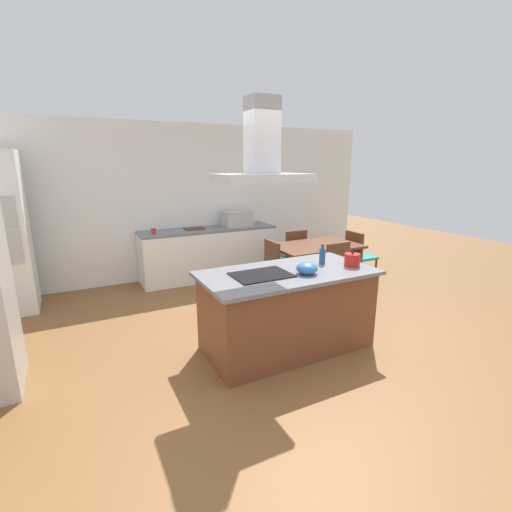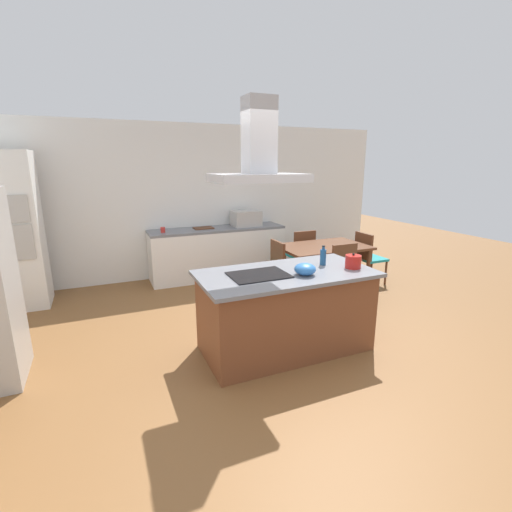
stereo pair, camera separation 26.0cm
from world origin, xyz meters
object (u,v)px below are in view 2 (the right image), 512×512
olive_oil_bottle (323,257)px  chair_facing_back_wall (301,251)px  tea_kettle (353,262)px  mixing_bowl (305,269)px  cutting_board (203,228)px  coffee_mug_red (163,230)px  chair_at_left_end (271,267)px  dining_table (323,251)px  chair_at_right_end (368,255)px  chair_facing_island (348,271)px  countertop_microwave (246,218)px  wall_oven_stack (13,232)px  cooktop (259,275)px  range_hood (259,155)px

olive_oil_bottle → chair_facing_back_wall: bearing=65.5°
tea_kettle → mixing_bowl: bearing=-179.1°
cutting_board → chair_facing_back_wall: cutting_board is taller
coffee_mug_red → chair_at_left_end: (1.36, -1.36, -0.44)m
mixing_bowl → dining_table: (1.32, 1.64, -0.30)m
cutting_board → chair_at_right_end: 2.89m
chair_facing_island → coffee_mug_red: bearing=138.4°
tea_kettle → countertop_microwave: bearing=91.0°
chair_at_left_end → chair_facing_back_wall: size_ratio=1.00×
wall_oven_stack → chair_at_left_end: bearing=-18.9°
cooktop → chair_at_right_end: 3.09m
wall_oven_stack → dining_table: size_ratio=1.57×
countertop_microwave → chair_facing_island: (0.75, -2.07, -0.53)m
chair_at_right_end → chair_at_left_end: (-1.83, 0.00, 0.00)m
wall_oven_stack → dining_table: (4.35, -1.17, -0.43)m
mixing_bowl → chair_at_left_end: size_ratio=0.25×
mixing_bowl → chair_at_right_end: size_ratio=0.25×
olive_oil_bottle → countertop_microwave: 2.81m
cutting_board → chair_facing_island: bearing=-53.9°
tea_kettle → cutting_board: size_ratio=0.66×
mixing_bowl → chair_at_left_end: (0.41, 1.64, -0.45)m
mixing_bowl → wall_oven_stack: bearing=137.1°
tea_kettle → chair_facing_island: bearing=54.0°
wall_oven_stack → range_hood: size_ratio=2.44×
cooktop → coffee_mug_red: (-0.50, 2.83, 0.04)m
chair_facing_back_wall → mixing_bowl: bearing=-119.9°
chair_facing_back_wall → range_hood: size_ratio=0.99×
wall_oven_stack → chair_facing_island: wall_oven_stack is taller
olive_oil_bottle → chair_facing_island: bearing=37.7°
mixing_bowl → coffee_mug_red: 3.14m
tea_kettle → mixing_bowl: tea_kettle is taller
wall_oven_stack → chair_facing_back_wall: 4.42m
cooktop → tea_kettle: tea_kettle is taller
cutting_board → cooktop: bearing=-94.4°
countertop_microwave → cutting_board: size_ratio=1.47×
range_hood → countertop_microwave: bearing=70.5°
countertop_microwave → chair_at_left_end: size_ratio=0.56×
mixing_bowl → countertop_microwave: countertop_microwave is taller
olive_oil_bottle → dining_table: olive_oil_bottle is taller
chair_at_right_end → chair_facing_back_wall: size_ratio=1.00×
olive_oil_bottle → range_hood: size_ratio=0.25×
tea_kettle → olive_oil_bottle: olive_oil_bottle is taller
coffee_mug_red → chair_at_left_end: size_ratio=0.10×
cooktop → chair_at_left_end: size_ratio=0.67×
wall_oven_stack → olive_oil_bottle: bearing=-36.9°
chair_facing_back_wall → cutting_board: bearing=152.9°
coffee_mug_red → olive_oil_bottle: bearing=-64.1°
mixing_bowl → olive_oil_bottle: bearing=32.9°
chair_at_right_end → cutting_board: bearing=149.4°
countertop_microwave → olive_oil_bottle: bearing=-93.8°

